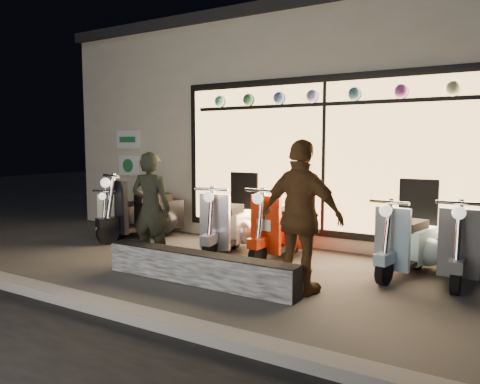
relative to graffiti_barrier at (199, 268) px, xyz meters
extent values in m
plane|color=#383533|center=(-0.15, 0.65, -0.20)|extent=(40.00, 40.00, 0.00)
cube|color=slate|center=(-0.15, -1.35, -0.14)|extent=(40.00, 0.25, 0.12)
cube|color=beige|center=(-0.15, 5.65, 1.80)|extent=(10.00, 6.00, 4.00)
cube|color=black|center=(-0.15, 5.65, 3.90)|extent=(10.20, 6.20, 0.20)
cube|color=black|center=(0.65, 2.63, 1.35)|extent=(5.45, 0.06, 2.65)
cube|color=#FFBF6B|center=(0.65, 2.59, 1.35)|extent=(5.20, 0.04, 2.40)
cube|color=black|center=(0.65, 2.55, 2.20)|extent=(4.90, 0.06, 0.06)
cube|color=white|center=(-3.75, 2.61, 1.65)|extent=(0.65, 0.04, 0.38)
cube|color=white|center=(-3.75, 2.61, 1.10)|extent=(0.55, 0.04, 0.42)
cube|color=black|center=(0.00, 0.00, 0.00)|extent=(2.75, 0.28, 0.40)
cylinder|color=black|center=(-0.48, 0.92, -0.02)|extent=(0.17, 0.37, 0.35)
cylinder|color=black|center=(-0.68, 1.94, -0.02)|extent=(0.19, 0.37, 0.35)
cube|color=#B7B6BB|center=(-0.52, 1.13, 0.38)|extent=(0.48, 0.16, 0.85)
cube|color=#B7B6BB|center=(-0.66, 1.84, 0.20)|extent=(0.57, 0.80, 0.48)
cube|color=black|center=(-0.64, 1.74, 0.49)|extent=(0.40, 0.63, 0.13)
sphere|color=#FFF2CC|center=(-0.48, 0.91, 0.79)|extent=(0.18, 0.18, 0.16)
cylinder|color=black|center=(0.25, 1.09, -0.02)|extent=(0.12, 0.36, 0.36)
cylinder|color=black|center=(0.31, 2.13, -0.02)|extent=(0.14, 0.36, 0.36)
cube|color=#BA270B|center=(0.26, 1.31, 0.39)|extent=(0.48, 0.10, 0.86)
cube|color=#BA270B|center=(0.30, 2.03, 0.20)|extent=(0.48, 0.75, 0.48)
cube|color=black|center=(0.30, 1.92, 0.49)|extent=(0.32, 0.60, 0.13)
sphere|color=#FFF2CC|center=(0.25, 1.08, 0.79)|extent=(0.16, 0.16, 0.16)
cylinder|color=black|center=(-2.76, 1.05, -0.01)|extent=(0.24, 0.41, 0.39)
cylinder|color=black|center=(-2.37, 2.13, -0.01)|extent=(0.26, 0.41, 0.39)
cube|color=black|center=(-2.68, 1.28, 0.44)|extent=(0.52, 0.25, 0.94)
cube|color=black|center=(-2.41, 2.02, 0.24)|extent=(0.72, 0.92, 0.53)
cube|color=black|center=(-2.45, 1.91, 0.56)|extent=(0.52, 0.71, 0.14)
sphere|color=#FFF2CC|center=(-2.76, 1.04, 0.89)|extent=(0.22, 0.22, 0.17)
cylinder|color=black|center=(-2.91, 1.10, -0.05)|extent=(0.18, 0.31, 0.30)
cylinder|color=black|center=(-3.18, 1.93, -0.05)|extent=(0.19, 0.32, 0.30)
cube|color=beige|center=(-2.97, 1.27, 0.29)|extent=(0.40, 0.18, 0.72)
cube|color=beige|center=(-3.15, 1.85, 0.13)|extent=(0.54, 0.70, 0.41)
cube|color=black|center=(-3.13, 1.77, 0.38)|extent=(0.39, 0.55, 0.11)
sphere|color=#FFF2CC|center=(-2.91, 1.09, 0.64)|extent=(0.17, 0.17, 0.13)
cylinder|color=black|center=(2.03, 1.16, -0.03)|extent=(0.16, 0.35, 0.34)
cylinder|color=black|center=(2.22, 2.14, -0.03)|extent=(0.18, 0.35, 0.34)
cube|color=#88AAC1|center=(2.07, 1.37, 0.36)|extent=(0.46, 0.16, 0.81)
cube|color=#88AAC1|center=(2.20, 2.04, 0.18)|extent=(0.55, 0.76, 0.46)
cube|color=black|center=(2.18, 1.94, 0.46)|extent=(0.38, 0.60, 0.12)
sphere|color=#FFF2CC|center=(2.03, 1.15, 0.74)|extent=(0.18, 0.18, 0.15)
cylinder|color=black|center=(2.85, 1.21, -0.03)|extent=(0.11, 0.35, 0.35)
cylinder|color=black|center=(2.82, 2.24, -0.03)|extent=(0.13, 0.35, 0.35)
cube|color=#585B5F|center=(2.84, 1.43, 0.37)|extent=(0.47, 0.08, 0.84)
cube|color=#585B5F|center=(2.82, 2.13, 0.19)|extent=(0.45, 0.73, 0.47)
cube|color=black|center=(2.82, 2.03, 0.48)|extent=(0.30, 0.58, 0.12)
sphere|color=#FFF2CC|center=(2.85, 1.20, 0.78)|extent=(0.16, 0.16, 0.15)
imported|color=black|center=(-1.20, 0.46, 0.63)|extent=(0.68, 0.53, 1.65)
imported|color=brown|center=(1.26, 0.32, 0.71)|extent=(1.12, 0.59, 1.82)
camera|label=1|loc=(3.46, -4.67, 1.58)|focal=35.00mm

